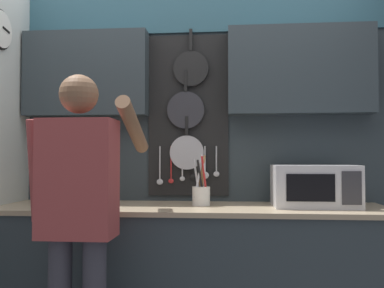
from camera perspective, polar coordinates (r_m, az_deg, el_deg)
The scene contains 6 objects.
base_cabinet_counter at distance 2.83m, azimuth -0.11°, elevation -17.55°, with size 2.47×0.67×0.91m.
back_wall_unit at distance 3.04m, azimuth 0.49°, elevation 3.02°, with size 3.04×0.20×2.43m.
microwave at distance 2.81m, azimuth 15.96°, elevation -5.38°, with size 0.51×0.38×0.26m.
knife_block at distance 2.94m, azimuth -15.13°, elevation -5.73°, with size 0.11×0.15×0.28m.
utensil_crock at distance 2.77m, azimuth 1.22°, elevation -6.47°, with size 0.12×0.12×0.33m.
person at distance 2.30m, azimuth -14.89°, elevation -7.72°, with size 0.54×0.62×1.65m.
Camera 1 is at (0.25, -2.72, 1.21)m, focal length 40.00 mm.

